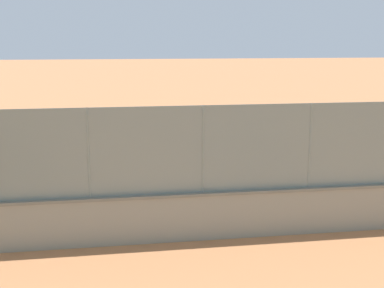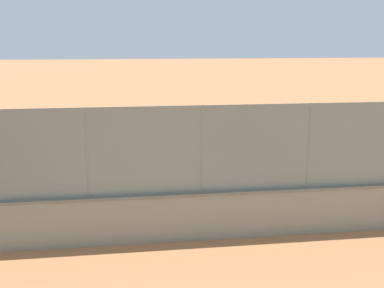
{
  "view_description": "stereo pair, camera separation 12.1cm",
  "coord_description": "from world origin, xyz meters",
  "px_view_note": "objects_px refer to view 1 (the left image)",
  "views": [
    {
      "loc": [
        2.11,
        26.56,
        5.41
      ],
      "look_at": [
        -1.11,
        7.77,
        1.45
      ],
      "focal_mm": 46.45,
      "sensor_mm": 36.0,
      "label": 1
    },
    {
      "loc": [
        1.99,
        26.58,
        5.41
      ],
      "look_at": [
        -1.11,
        7.77,
        1.45
      ],
      "focal_mm": 46.45,
      "sensor_mm": 36.0,
      "label": 2
    }
  ],
  "objects_px": {
    "player_crossing_court": "(191,145)",
    "sports_ball": "(220,154)",
    "player_foreground_swinging": "(227,129)",
    "spare_ball_by_wall": "(345,213)"
  },
  "relations": [
    {
      "from": "player_crossing_court",
      "to": "sports_ball",
      "type": "distance_m",
      "value": 2.38
    },
    {
      "from": "player_foreground_swinging",
      "to": "player_crossing_court",
      "type": "distance_m",
      "value": 4.42
    },
    {
      "from": "player_foreground_swinging",
      "to": "player_crossing_court",
      "type": "height_order",
      "value": "player_foreground_swinging"
    },
    {
      "from": "player_foreground_swinging",
      "to": "sports_ball",
      "type": "bearing_deg",
      "value": 68.56
    },
    {
      "from": "player_foreground_swinging",
      "to": "spare_ball_by_wall",
      "type": "distance_m",
      "value": 11.01
    },
    {
      "from": "player_foreground_swinging",
      "to": "sports_ball",
      "type": "relative_size",
      "value": 7.15
    },
    {
      "from": "player_crossing_court",
      "to": "sports_ball",
      "type": "bearing_deg",
      "value": -138.5
    },
    {
      "from": "player_crossing_court",
      "to": "sports_ball",
      "type": "relative_size",
      "value": 6.98
    },
    {
      "from": "player_crossing_court",
      "to": "player_foreground_swinging",
      "type": "bearing_deg",
      "value": -124.83
    },
    {
      "from": "player_foreground_swinging",
      "to": "sports_ball",
      "type": "xyz_separation_m",
      "value": [
        0.84,
        2.14,
        -0.81
      ]
    }
  ]
}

